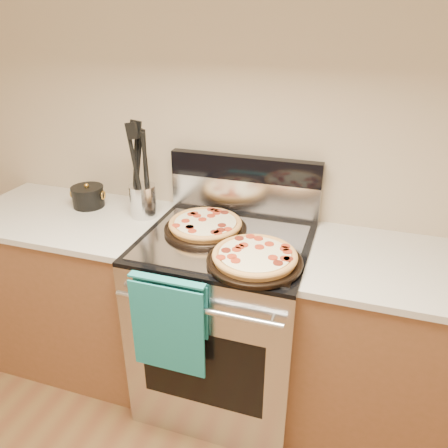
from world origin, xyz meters
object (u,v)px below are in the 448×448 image
(range_body, at_px, (225,322))
(pepperoni_pizza_back, at_px, (205,226))
(saucepan, at_px, (88,197))
(pepperoni_pizza_front, at_px, (255,258))
(utensil_crock, at_px, (143,201))

(range_body, distance_m, pepperoni_pizza_back, 0.52)
(saucepan, bearing_deg, pepperoni_pizza_front, -18.25)
(pepperoni_pizza_back, distance_m, pepperoni_pizza_front, 0.36)
(range_body, height_order, pepperoni_pizza_front, pepperoni_pizza_front)
(range_body, bearing_deg, saucepan, 169.10)
(range_body, bearing_deg, utensil_crock, 164.12)
(utensil_crock, height_order, saucepan, utensil_crock)
(pepperoni_pizza_back, relative_size, pepperoni_pizza_front, 0.98)
(saucepan, bearing_deg, range_body, -10.90)
(pepperoni_pizza_back, height_order, utensil_crock, utensil_crock)
(pepperoni_pizza_front, height_order, saucepan, saucepan)
(range_body, relative_size, pepperoni_pizza_back, 2.36)
(utensil_crock, distance_m, saucepan, 0.34)
(pepperoni_pizza_back, height_order, saucepan, saucepan)
(range_body, height_order, saucepan, saucepan)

